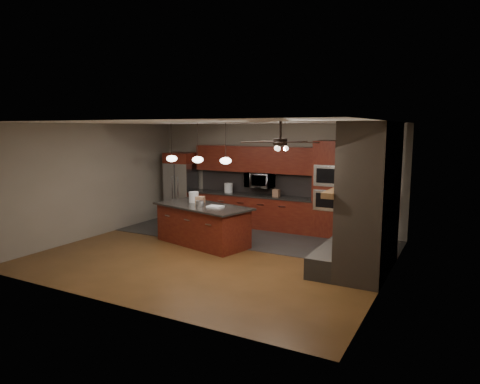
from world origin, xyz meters
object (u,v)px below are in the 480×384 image
Objects in this scene: kitchen_island at (203,225)px; cardboard_box at (199,200)px; white_bucket at (194,197)px; oven_tower at (331,189)px; microwave at (260,180)px; counter_box at (276,193)px; counter_bucket at (228,188)px; paint_tray at (215,207)px; paint_can at (200,203)px; refrigerator at (182,186)px.

cardboard_box reaches higher than kitchen_island.
white_bucket is at bearing 177.06° from cardboard_box.
cardboard_box is at bearing -144.97° from oven_tower.
microwave is 3.81× the size of counter_box.
white_bucket is at bearing -123.20° from counter_box.
counter_bucket is (-2.92, 0.01, -0.16)m from oven_tower.
counter_bucket is at bearing 113.36° from paint_tray.
white_bucket is 0.16m from cardboard_box.
oven_tower is 2.99m from paint_tray.
oven_tower is 3.38m from white_bucket.
microwave is 3.93× the size of paint_can.
kitchen_island is 10.14× the size of white_bucket.
cardboard_box reaches higher than paint_tray.
cardboard_box is (-0.66, 0.35, 0.06)m from paint_tray.
cardboard_box is 2.19m from counter_box.
oven_tower is at bearing 5.04° from counter_box.
oven_tower reaches higher than paint_tray.
oven_tower is 1.98m from microwave.
kitchen_island is 2.36m from counter_box.
paint_can is at bearing -136.95° from oven_tower.
refrigerator is (-2.48, -0.13, -0.31)m from microwave.
counter_bucket is 1.37× the size of counter_box.
microwave is 2.35m from paint_can.
kitchen_island is (-0.42, -2.19, -0.84)m from microwave.
microwave reaches higher than white_bucket.
counter_box is at bearing -178.31° from oven_tower.
oven_tower is 3.25× the size of microwave.
counter_box is at bearing 0.59° from refrigerator.
white_bucket is 0.55m from paint_can.
counter_bucket is at bearing 118.11° from kitchen_island.
microwave is 2.12m from white_bucket.
refrigerator reaches higher than counter_box.
oven_tower is 4.46m from refrigerator.
kitchen_island is 9.70× the size of counter_bucket.
counter_bucket is at bearing 88.49° from cardboard_box.
white_bucket is (-0.41, 0.25, 0.58)m from kitchen_island.
counter_bucket reaches higher than cardboard_box.
paint_can is at bearing -110.08° from counter_box.
paint_can is at bearing -74.40° from kitchen_island.
paint_can is 0.46m from cardboard_box.
cardboard_box is (-0.26, 0.27, 0.53)m from kitchen_island.
refrigerator is 0.77× the size of kitchen_island.
cardboard_box is at bearing -44.85° from refrigerator.
white_bucket is at bearing -86.44° from counter_bucket.
counter_box reaches higher than paint_can.
refrigerator is 7.83× the size of white_bucket.
paint_can is at bearing -100.37° from microwave.
paint_can is 0.79× the size of cardboard_box.
paint_can is (0.41, -0.36, -0.06)m from white_bucket.
counter_box is (0.95, 2.19, 0.01)m from paint_can.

